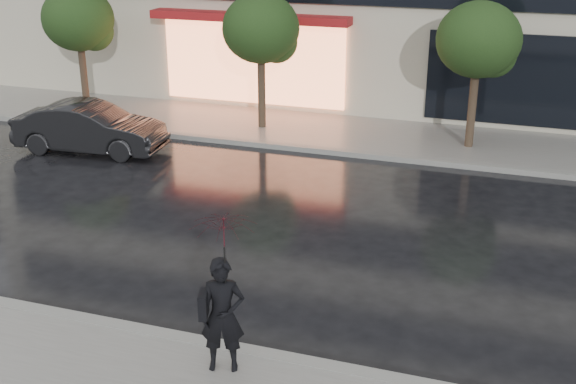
% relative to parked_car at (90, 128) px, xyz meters
% --- Properties ---
extents(ground, '(120.00, 120.00, 0.00)m').
position_rel_parked_car_xyz_m(ground, '(6.67, -6.64, -0.67)').
color(ground, black).
rests_on(ground, ground).
extents(sidewalk_far, '(60.00, 3.50, 0.12)m').
position_rel_parked_car_xyz_m(sidewalk_far, '(6.67, 3.61, -0.61)').
color(sidewalk_far, slate).
rests_on(sidewalk_far, ground).
extents(curb_near, '(60.00, 0.25, 0.14)m').
position_rel_parked_car_xyz_m(curb_near, '(6.67, -7.64, -0.60)').
color(curb_near, gray).
rests_on(curb_near, ground).
extents(curb_far, '(60.00, 0.25, 0.14)m').
position_rel_parked_car_xyz_m(curb_far, '(6.67, 1.86, -0.60)').
color(curb_far, gray).
rests_on(curb_far, ground).
extents(tree_far_west, '(2.20, 2.20, 3.99)m').
position_rel_parked_car_xyz_m(tree_far_west, '(-2.27, 3.39, 2.26)').
color(tree_far_west, '#33261C').
rests_on(tree_far_west, ground).
extents(tree_mid_west, '(2.20, 2.20, 3.99)m').
position_rel_parked_car_xyz_m(tree_mid_west, '(3.73, 3.39, 2.26)').
color(tree_mid_west, '#33261C').
rests_on(tree_mid_west, ground).
extents(tree_mid_east, '(2.20, 2.20, 3.99)m').
position_rel_parked_car_xyz_m(tree_mid_east, '(9.73, 3.39, 2.26)').
color(tree_mid_east, '#33261C').
rests_on(tree_mid_east, ground).
extents(parked_car, '(4.15, 1.76, 1.33)m').
position_rel_parked_car_xyz_m(parked_car, '(0.00, 0.00, 0.00)').
color(parked_car, black).
rests_on(parked_car, ground).
extents(pedestrian_with_umbrella, '(1.11, 1.12, 2.33)m').
position_rel_parked_car_xyz_m(pedestrian_with_umbrella, '(7.42, -8.13, 0.95)').
color(pedestrian_with_umbrella, black).
rests_on(pedestrian_with_umbrella, sidewalk_near).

